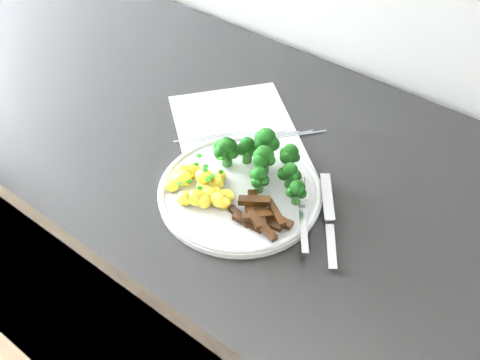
{
  "coord_description": "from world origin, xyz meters",
  "views": [
    {
      "loc": [
        0.37,
        1.1,
        1.54
      ],
      "look_at": [
        0.0,
        1.58,
        0.95
      ],
      "focal_mm": 41.79,
      "sensor_mm": 36.0,
      "label": 1
    }
  ],
  "objects": [
    {
      "name": "potatoes",
      "position": [
        -0.04,
        1.54,
        0.94
      ],
      "size": [
        0.11,
        0.1,
        0.04
      ],
      "color": "#FFE247",
      "rests_on": "plate"
    },
    {
      "name": "plate",
      "position": [
        0.0,
        1.58,
        0.93
      ],
      "size": [
        0.25,
        0.25,
        0.01
      ],
      "color": "white",
      "rests_on": "counter"
    },
    {
      "name": "fork",
      "position": [
        0.11,
        1.58,
        0.94
      ],
      "size": [
        0.1,
        0.13,
        0.01
      ],
      "color": "silver",
      "rests_on": "plate"
    },
    {
      "name": "recipe_paper",
      "position": [
        -0.08,
        1.68,
        0.93
      ],
      "size": [
        0.35,
        0.33,
        0.0
      ],
      "color": "white",
      "rests_on": "counter"
    },
    {
      "name": "knife",
      "position": [
        0.15,
        1.59,
        0.93
      ],
      "size": [
        0.12,
        0.16,
        0.02
      ],
      "color": "silver",
      "rests_on": "plate"
    },
    {
      "name": "counter",
      "position": [
        0.04,
        1.66,
        0.46
      ],
      "size": [
        2.46,
        0.62,
        0.92
      ],
      "color": "black",
      "rests_on": "ground"
    },
    {
      "name": "beef_strips",
      "position": [
        0.06,
        1.55,
        0.94
      ],
      "size": [
        0.09,
        0.07,
        0.03
      ],
      "color": "black",
      "rests_on": "plate"
    },
    {
      "name": "broccoli",
      "position": [
        0.01,
        1.63,
        0.97
      ],
      "size": [
        0.17,
        0.1,
        0.06
      ],
      "color": "#255D1E",
      "rests_on": "plate"
    }
  ]
}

